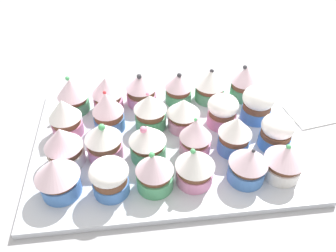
{
  "coord_description": "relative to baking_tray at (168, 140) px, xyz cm",
  "views": [
    {
      "loc": [
        5.16,
        44.38,
        44.32
      ],
      "look_at": [
        0.0,
        0.0,
        4.2
      ],
      "focal_mm": 35.83,
      "sensor_mm": 36.0,
      "label": 1
    }
  ],
  "objects": [
    {
      "name": "cupcake_14",
      "position": [
        -4.27,
        3.94,
        4.34
      ],
      "size": [
        5.58,
        5.58,
        7.52
      ],
      "color": "pink",
      "rests_on": "baking_tray"
    },
    {
      "name": "ground_plane",
      "position": [
        0.0,
        0.0,
        -2.1
      ],
      "size": [
        180.0,
        180.0,
        3.0
      ],
      "primitive_type": "cube",
      "color": "#9E9EA3"
    },
    {
      "name": "cupcake_12",
      "position": [
        -18.68,
        3.93,
        3.86
      ],
      "size": [
        5.76,
        5.76,
        6.5
      ],
      "color": "#477AC6",
      "rests_on": "baking_tray"
    },
    {
      "name": "cupcake_17",
      "position": [
        17.82,
        3.68,
        4.43
      ],
      "size": [
        6.38,
        6.38,
        7.49
      ],
      "color": "white",
      "rests_on": "baking_tray"
    },
    {
      "name": "cupcake_13",
      "position": [
        -11.04,
        4.24,
        4.38
      ],
      "size": [
        5.79,
        5.79,
        7.34
      ],
      "color": "#477AC6",
      "rests_on": "baking_tray"
    },
    {
      "name": "cupcake_22",
      "position": [
        10.2,
        10.89,
        3.81
      ],
      "size": [
        6.06,
        6.06,
        6.18
      ],
      "color": "#477AC6",
      "rests_on": "baking_tray"
    },
    {
      "name": "cupcake_18",
      "position": [
        -17.51,
        10.7,
        3.96
      ],
      "size": [
        6.53,
        6.53,
        6.73
      ],
      "color": "white",
      "rests_on": "baking_tray"
    },
    {
      "name": "cupcake_7",
      "position": [
        -10.65,
        -2.82,
        3.9
      ],
      "size": [
        5.84,
        5.84,
        6.46
      ],
      "color": "pink",
      "rests_on": "baking_tray"
    },
    {
      "name": "baking_tray",
      "position": [
        0.0,
        0.0,
        0.0
      ],
      "size": [
        48.66,
        34.27,
        1.2
      ],
      "color": "silver",
      "rests_on": "ground_plane"
    },
    {
      "name": "cupcake_15",
      "position": [
        3.94,
        4.09,
        4.2
      ],
      "size": [
        6.37,
        6.37,
        7.42
      ],
      "color": "#4C9E6B",
      "rests_on": "baking_tray"
    },
    {
      "name": "cupcake_11",
      "position": [
        18.33,
        -3.61,
        4.55
      ],
      "size": [
        5.93,
        5.93,
        7.65
      ],
      "color": "pink",
      "rests_on": "baking_tray"
    },
    {
      "name": "cupcake_23",
      "position": [
        17.97,
        10.14,
        4.43
      ],
      "size": [
        6.84,
        6.84,
        7.25
      ],
      "color": "#477AC6",
      "rests_on": "baking_tray"
    },
    {
      "name": "cupcake_2",
      "position": [
        -3.41,
        -10.82,
        4.05
      ],
      "size": [
        5.59,
        5.59,
        7.01
      ],
      "color": "#4C9E6B",
      "rests_on": "baking_tray"
    },
    {
      "name": "cupcake_10",
      "position": [
        10.63,
        -4.21,
        4.61
      ],
      "size": [
        5.79,
        5.79,
        8.16
      ],
      "color": "#477AC6",
      "rests_on": "baking_tray"
    },
    {
      "name": "cupcake_6",
      "position": [
        -17.67,
        -3.7,
        4.28
      ],
      "size": [
        6.14,
        6.14,
        7.13
      ],
      "color": "#477AC6",
      "rests_on": "baking_tray"
    },
    {
      "name": "cupcake_21",
      "position": [
        3.32,
        10.69,
        4.1
      ],
      "size": [
        5.93,
        5.93,
        7.24
      ],
      "color": "#4C9E6B",
      "rests_on": "baking_tray"
    },
    {
      "name": "cupcake_8",
      "position": [
        -3.21,
        -2.74,
        4.0
      ],
      "size": [
        6.15,
        6.15,
        6.56
      ],
      "color": "pink",
      "rests_on": "baking_tray"
    },
    {
      "name": "cupcake_16",
      "position": [
        11.24,
        3.29,
        4.47
      ],
      "size": [
        6.25,
        6.25,
        7.93
      ],
      "color": "pink",
      "rests_on": "baking_tray"
    },
    {
      "name": "cupcake_3",
      "position": [
        4.18,
        -11.28,
        4.1
      ],
      "size": [
        6.19,
        6.19,
        7.23
      ],
      "color": "pink",
      "rests_on": "baking_tray"
    },
    {
      "name": "cupcake_1",
      "position": [
        -10.02,
        -10.96,
        4.21
      ],
      "size": [
        6.64,
        6.64,
        7.15
      ],
      "color": "#4C9E6B",
      "rests_on": "baking_tray"
    },
    {
      "name": "cupcake_0",
      "position": [
        -17.13,
        -10.75,
        4.38
      ],
      "size": [
        5.62,
        5.62,
        7.66
      ],
      "color": "#4C9E6B",
      "rests_on": "baking_tray"
    },
    {
      "name": "napkin",
      "position": [
        -33.18,
        -7.18,
        -0.3
      ],
      "size": [
        17.16,
        13.78,
        0.6
      ],
      "primitive_type": "cube",
      "rotation": [
        0.0,
        0.0,
        0.17
      ],
      "color": "white",
      "rests_on": "ground_plane"
    },
    {
      "name": "cupcake_19",
      "position": [
        -11.46,
        10.82,
        3.92
      ],
      "size": [
        6.19,
        6.19,
        6.72
      ],
      "color": "#477AC6",
      "rests_on": "baking_tray"
    },
    {
      "name": "cupcake_9",
      "position": [
        2.88,
        -3.69,
        4.37
      ],
      "size": [
        6.15,
        6.15,
        7.54
      ],
      "color": "#4C9E6B",
      "rests_on": "baking_tray"
    },
    {
      "name": "cupcake_4",
      "position": [
        10.91,
        -10.02,
        4.42
      ],
      "size": [
        6.1,
        6.1,
        7.43
      ],
      "color": "pink",
      "rests_on": "baking_tray"
    },
    {
      "name": "cupcake_5",
      "position": [
        17.63,
        -10.57,
        4.43
      ],
      "size": [
        6.17,
        6.17,
        7.59
      ],
      "color": "#4C9E6B",
      "rests_on": "baking_tray"
    },
    {
      "name": "cupcake_20",
      "position": [
        -3.04,
        10.36,
        4.21
      ],
      "size": [
        6.3,
        6.3,
        7.26
      ],
      "color": "pink",
      "rests_on": "baking_tray"
    }
  ]
}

